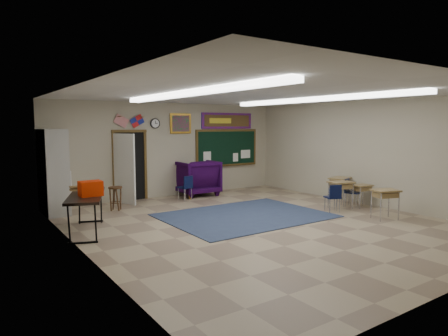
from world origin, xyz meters
TOP-DOWN VIEW (x-y plane):
  - floor at (0.00, 0.00)m, footprint 9.00×9.00m
  - back_wall at (0.00, 4.50)m, footprint 8.00×0.04m
  - left_wall at (-4.00, 0.00)m, footprint 0.04×9.00m
  - right_wall at (4.00, 0.00)m, footprint 0.04×9.00m
  - ceiling at (0.00, 0.00)m, footprint 8.00×9.00m
  - area_rug at (0.20, 0.80)m, footprint 4.00×3.00m
  - fluorescent_strips at (0.00, 0.00)m, footprint 3.86×6.00m
  - doorway at (-1.50, 4.35)m, footprint 1.10×0.89m
  - chalkboard at (2.20, 4.46)m, footprint 2.55×0.14m
  - bulletin_board at (2.20, 4.47)m, footprint 2.10×0.05m
  - framed_art_print at (0.35, 4.47)m, footprint 0.75×0.05m
  - wall_clock at (-0.55, 4.47)m, footprint 0.32×0.05m
  - wall_flags at (-1.40, 4.44)m, footprint 1.16×0.06m
  - storage_cabinet at (-3.71, 3.85)m, footprint 0.59×1.25m
  - wingback_armchair at (0.75, 4.15)m, footprint 1.29×1.32m
  - student_chair_reading at (-0.03, 3.54)m, footprint 0.45×0.45m
  - student_chair_desk_a at (2.41, -0.12)m, footprint 0.48×0.48m
  - student_chair_desk_b at (3.42, 0.01)m, footprint 0.51×0.51m
  - student_desk_front_left at (2.91, 0.02)m, footprint 0.72×0.60m
  - student_desk_front_right at (3.58, 0.60)m, footprint 0.73×0.61m
  - student_desk_back_left at (2.80, -1.42)m, footprint 0.73×0.63m
  - student_desk_back_right at (3.55, -0.19)m, footprint 0.57×0.46m
  - folding_table at (-3.54, 1.49)m, footprint 1.33×2.11m
  - wooden_stool at (-2.28, 3.31)m, footprint 0.37×0.37m

SIDE VIEW (x-z plane):
  - floor at x=0.00m, z-range 0.00..0.00m
  - area_rug at x=0.20m, z-range 0.00..0.02m
  - wooden_stool at x=-2.28m, z-range 0.01..0.66m
  - student_desk_back_right at x=3.55m, z-range 0.04..0.67m
  - student_chair_desk_a at x=2.41m, z-range 0.00..0.74m
  - student_chair_reading at x=-0.03m, z-range 0.00..0.76m
  - student_chair_desk_b at x=3.42m, z-range 0.00..0.78m
  - student_desk_back_left at x=2.80m, z-range 0.04..0.78m
  - student_desk_front_left at x=2.91m, z-range 0.04..0.80m
  - student_desk_front_right at x=3.58m, z-range 0.04..0.80m
  - folding_table at x=-3.54m, z-range -0.12..1.02m
  - wingback_armchair at x=0.75m, z-range 0.00..1.16m
  - doorway at x=-1.50m, z-range -0.02..2.14m
  - storage_cabinet at x=-3.71m, z-range 0.00..2.20m
  - chalkboard at x=2.20m, z-range 0.81..2.11m
  - back_wall at x=0.00m, z-range 0.00..3.00m
  - left_wall at x=-4.00m, z-range 0.00..3.00m
  - right_wall at x=4.00m, z-range 0.00..3.00m
  - framed_art_print at x=0.35m, z-range 2.02..2.67m
  - wall_clock at x=-0.55m, z-range 2.19..2.51m
  - bulletin_board at x=2.20m, z-range 2.18..2.73m
  - wall_flags at x=-1.40m, z-range 2.13..2.83m
  - fluorescent_strips at x=0.00m, z-range 2.89..2.99m
  - ceiling at x=0.00m, z-range 2.98..3.02m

